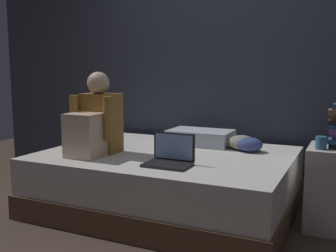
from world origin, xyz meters
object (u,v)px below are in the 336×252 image
object	(u,v)px
bed	(168,181)
clothes_pile	(244,143)
person_sitting	(95,123)
pillow	(200,137)
mug	(321,143)
laptop	(170,157)

from	to	relation	value
bed	clothes_pile	world-z (taller)	clothes_pile
bed	person_sitting	world-z (taller)	person_sitting
person_sitting	clothes_pile	distance (m)	1.24
person_sitting	pillow	xyz separation A→B (m)	(0.62, 0.74, -0.19)
person_sitting	clothes_pile	size ratio (longest dim) A/B	1.86
mug	laptop	bearing A→B (deg)	-158.11
person_sitting	laptop	bearing A→B (deg)	-7.35
bed	pillow	bearing A→B (deg)	75.24
bed	person_sitting	size ratio (longest dim) A/B	3.05
person_sitting	mug	world-z (taller)	person_sitting
bed	mug	xyz separation A→B (m)	(1.17, 0.01, 0.41)
pillow	mug	size ratio (longest dim) A/B	6.22
person_sitting	pillow	size ratio (longest dim) A/B	1.17
mug	clothes_pile	world-z (taller)	mug
pillow	person_sitting	bearing A→B (deg)	-130.10
laptop	clothes_pile	xyz separation A→B (m)	(0.34, 0.74, 0.00)
person_sitting	mug	size ratio (longest dim) A/B	7.28
bed	mug	world-z (taller)	mug
person_sitting	mug	distance (m)	1.70
mug	pillow	bearing A→B (deg)	157.31
laptop	mug	size ratio (longest dim) A/B	3.56
laptop	pillow	size ratio (longest dim) A/B	0.57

